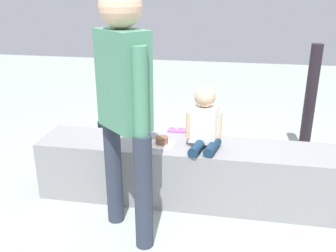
{
  "coord_description": "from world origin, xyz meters",
  "views": [
    {
      "loc": [
        0.3,
        -2.74,
        1.68
      ],
      "look_at": [
        -0.15,
        -0.27,
        0.74
      ],
      "focal_mm": 40.35,
      "sensor_mm": 36.0,
      "label": 1
    }
  ],
  "objects_px": {
    "child_seated": "(204,121)",
    "gift_bag": "(177,140)",
    "party_cup_red": "(218,164)",
    "cake_plate": "(162,142)",
    "handbag_black_leather": "(111,129)",
    "adult_standing": "(124,96)",
    "water_bottle_near_gift": "(263,170)",
    "cake_box_white": "(129,152)",
    "handbag_brown_canvas": "(163,158)"
  },
  "relations": [
    {
      "from": "cake_plate",
      "to": "party_cup_red",
      "type": "bearing_deg",
      "value": 54.28
    },
    {
      "from": "handbag_black_leather",
      "to": "handbag_brown_canvas",
      "type": "bearing_deg",
      "value": -40.14
    },
    {
      "from": "water_bottle_near_gift",
      "to": "party_cup_red",
      "type": "relative_size",
      "value": 1.84
    },
    {
      "from": "cake_box_white",
      "to": "gift_bag",
      "type": "bearing_deg",
      "value": 28.63
    },
    {
      "from": "gift_bag",
      "to": "child_seated",
      "type": "bearing_deg",
      "value": -69.24
    },
    {
      "from": "cake_plate",
      "to": "handbag_black_leather",
      "type": "relative_size",
      "value": 0.71
    },
    {
      "from": "gift_bag",
      "to": "water_bottle_near_gift",
      "type": "bearing_deg",
      "value": -29.9
    },
    {
      "from": "child_seated",
      "to": "water_bottle_near_gift",
      "type": "relative_size",
      "value": 2.25
    },
    {
      "from": "child_seated",
      "to": "adult_standing",
      "type": "distance_m",
      "value": 0.76
    },
    {
      "from": "child_seated",
      "to": "party_cup_red",
      "type": "xyz_separation_m",
      "value": [
        0.1,
        0.58,
        -0.64
      ]
    },
    {
      "from": "water_bottle_near_gift",
      "to": "cake_box_white",
      "type": "relative_size",
      "value": 0.63
    },
    {
      "from": "handbag_black_leather",
      "to": "party_cup_red",
      "type": "bearing_deg",
      "value": -24.89
    },
    {
      "from": "child_seated",
      "to": "gift_bag",
      "type": "height_order",
      "value": "child_seated"
    },
    {
      "from": "water_bottle_near_gift",
      "to": "handbag_brown_canvas",
      "type": "bearing_deg",
      "value": 174.27
    },
    {
      "from": "party_cup_red",
      "to": "handbag_brown_canvas",
      "type": "height_order",
      "value": "handbag_brown_canvas"
    },
    {
      "from": "water_bottle_near_gift",
      "to": "handbag_brown_canvas",
      "type": "xyz_separation_m",
      "value": [
        -0.94,
        0.09,
        0.0
      ]
    },
    {
      "from": "party_cup_red",
      "to": "handbag_brown_canvas",
      "type": "xyz_separation_m",
      "value": [
        -0.53,
        -0.04,
        0.04
      ]
    },
    {
      "from": "child_seated",
      "to": "cake_plate",
      "type": "distance_m",
      "value": 0.38
    },
    {
      "from": "cake_box_white",
      "to": "handbag_black_leather",
      "type": "distance_m",
      "value": 0.59
    },
    {
      "from": "adult_standing",
      "to": "cake_plate",
      "type": "relative_size",
      "value": 7.52
    },
    {
      "from": "gift_bag",
      "to": "party_cup_red",
      "type": "bearing_deg",
      "value": -38.97
    },
    {
      "from": "water_bottle_near_gift",
      "to": "handbag_black_leather",
      "type": "height_order",
      "value": "handbag_black_leather"
    },
    {
      "from": "party_cup_red",
      "to": "child_seated",
      "type": "bearing_deg",
      "value": -99.87
    },
    {
      "from": "gift_bag",
      "to": "handbag_black_leather",
      "type": "relative_size",
      "value": 0.9
    },
    {
      "from": "handbag_black_leather",
      "to": "handbag_brown_canvas",
      "type": "xyz_separation_m",
      "value": [
        0.74,
        -0.63,
        -0.01
      ]
    },
    {
      "from": "party_cup_red",
      "to": "water_bottle_near_gift",
      "type": "bearing_deg",
      "value": -17.48
    },
    {
      "from": "child_seated",
      "to": "cake_plate",
      "type": "bearing_deg",
      "value": -176.88
    },
    {
      "from": "cake_plate",
      "to": "handbag_black_leather",
      "type": "height_order",
      "value": "cake_plate"
    },
    {
      "from": "gift_bag",
      "to": "cake_box_white",
      "type": "xyz_separation_m",
      "value": [
        -0.46,
        -0.25,
        -0.06
      ]
    },
    {
      "from": "handbag_black_leather",
      "to": "handbag_brown_canvas",
      "type": "distance_m",
      "value": 0.97
    },
    {
      "from": "child_seated",
      "to": "adult_standing",
      "type": "relative_size",
      "value": 0.29
    },
    {
      "from": "party_cup_red",
      "to": "handbag_black_leather",
      "type": "relative_size",
      "value": 0.37
    },
    {
      "from": "cake_plate",
      "to": "cake_box_white",
      "type": "distance_m",
      "value": 0.98
    },
    {
      "from": "adult_standing",
      "to": "water_bottle_near_gift",
      "type": "bearing_deg",
      "value": 44.1
    },
    {
      "from": "water_bottle_near_gift",
      "to": "cake_plate",
      "type": "bearing_deg",
      "value": -151.1
    },
    {
      "from": "cake_box_white",
      "to": "handbag_brown_canvas",
      "type": "distance_m",
      "value": 0.43
    },
    {
      "from": "handbag_black_leather",
      "to": "cake_plate",
      "type": "bearing_deg",
      "value": -54.63
    },
    {
      "from": "cake_plate",
      "to": "child_seated",
      "type": "bearing_deg",
      "value": 3.12
    },
    {
      "from": "handbag_brown_canvas",
      "to": "cake_plate",
      "type": "bearing_deg",
      "value": -79.85
    },
    {
      "from": "cake_box_white",
      "to": "party_cup_red",
      "type": "bearing_deg",
      "value": -7.51
    },
    {
      "from": "child_seated",
      "to": "party_cup_red",
      "type": "distance_m",
      "value": 0.87
    },
    {
      "from": "child_seated",
      "to": "gift_bag",
      "type": "bearing_deg",
      "value": 110.76
    },
    {
      "from": "water_bottle_near_gift",
      "to": "party_cup_red",
      "type": "height_order",
      "value": "water_bottle_near_gift"
    },
    {
      "from": "adult_standing",
      "to": "cake_box_white",
      "type": "height_order",
      "value": "adult_standing"
    },
    {
      "from": "child_seated",
      "to": "gift_bag",
      "type": "distance_m",
      "value": 1.17
    },
    {
      "from": "adult_standing",
      "to": "handbag_brown_canvas",
      "type": "distance_m",
      "value": 1.39
    },
    {
      "from": "handbag_black_leather",
      "to": "water_bottle_near_gift",
      "type": "bearing_deg",
      "value": -23.14
    },
    {
      "from": "gift_bag",
      "to": "adult_standing",
      "type": "bearing_deg",
      "value": -94.33
    },
    {
      "from": "water_bottle_near_gift",
      "to": "handbag_brown_canvas",
      "type": "relative_size",
      "value": 0.71
    },
    {
      "from": "child_seated",
      "to": "cake_plate",
      "type": "xyz_separation_m",
      "value": [
        -0.33,
        -0.02,
        -0.19
      ]
    }
  ]
}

